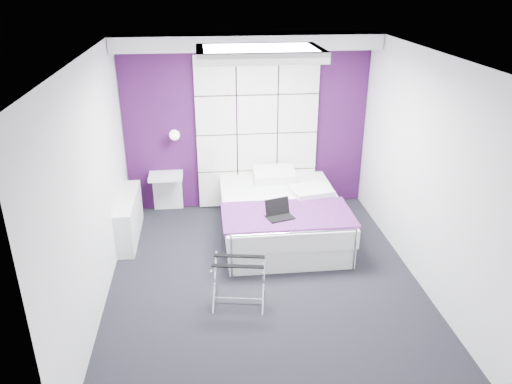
# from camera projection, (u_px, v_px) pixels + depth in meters

# --- Properties ---
(floor) EXTENTS (4.40, 4.40, 0.00)m
(floor) POSITION_uv_depth(u_px,v_px,m) (265.00, 282.00, 5.86)
(floor) COLOR black
(floor) RESTS_ON ground
(ceiling) EXTENTS (4.40, 4.40, 0.00)m
(ceiling) POSITION_uv_depth(u_px,v_px,m) (267.00, 56.00, 4.82)
(ceiling) COLOR white
(ceiling) RESTS_ON wall_back
(wall_back) EXTENTS (3.60, 0.00, 3.60)m
(wall_back) POSITION_uv_depth(u_px,v_px,m) (247.00, 124.00, 7.34)
(wall_back) COLOR white
(wall_back) RESTS_ON floor
(wall_left) EXTENTS (0.00, 4.40, 4.40)m
(wall_left) POSITION_uv_depth(u_px,v_px,m) (93.00, 188.00, 5.16)
(wall_left) COLOR white
(wall_left) RESTS_ON floor
(wall_right) EXTENTS (0.00, 4.40, 4.40)m
(wall_right) POSITION_uv_depth(u_px,v_px,m) (427.00, 174.00, 5.52)
(wall_right) COLOR white
(wall_right) RESTS_ON floor
(accent_wall) EXTENTS (3.58, 0.02, 2.58)m
(accent_wall) POSITION_uv_depth(u_px,v_px,m) (247.00, 124.00, 7.33)
(accent_wall) COLOR #340D3A
(accent_wall) RESTS_ON wall_back
(soffit) EXTENTS (3.58, 0.50, 0.20)m
(soffit) POSITION_uv_depth(u_px,v_px,m) (248.00, 42.00, 6.63)
(soffit) COLOR white
(soffit) RESTS_ON wall_back
(headboard) EXTENTS (1.80, 0.08, 2.30)m
(headboard) POSITION_uv_depth(u_px,v_px,m) (257.00, 133.00, 7.35)
(headboard) COLOR silver
(headboard) RESTS_ON wall_back
(skylight) EXTENTS (1.36, 0.86, 0.12)m
(skylight) POSITION_uv_depth(u_px,v_px,m) (259.00, 52.00, 5.38)
(skylight) COLOR white
(skylight) RESTS_ON ceiling
(wall_lamp) EXTENTS (0.15, 0.15, 0.15)m
(wall_lamp) POSITION_uv_depth(u_px,v_px,m) (175.00, 134.00, 7.14)
(wall_lamp) COLOR white
(wall_lamp) RESTS_ON wall_back
(radiator) EXTENTS (0.22, 1.20, 0.60)m
(radiator) POSITION_uv_depth(u_px,v_px,m) (129.00, 217.00, 6.76)
(radiator) COLOR white
(radiator) RESTS_ON floor
(bed) EXTENTS (1.65, 1.98, 0.70)m
(bed) POSITION_uv_depth(u_px,v_px,m) (281.00, 215.00, 6.83)
(bed) COLOR white
(bed) RESTS_ON floor
(nightstand) EXTENTS (0.49, 0.38, 0.05)m
(nightstand) POSITION_uv_depth(u_px,v_px,m) (166.00, 176.00, 7.34)
(nightstand) COLOR white
(nightstand) RESTS_ON wall_back
(luggage_rack) EXTENTS (0.55, 0.41, 0.54)m
(luggage_rack) POSITION_uv_depth(u_px,v_px,m) (239.00, 282.00, 5.39)
(luggage_rack) COLOR silver
(luggage_rack) RESTS_ON floor
(laptop) EXTENTS (0.32, 0.23, 0.23)m
(laptop) POSITION_uv_depth(u_px,v_px,m) (280.00, 212.00, 6.18)
(laptop) COLOR black
(laptop) RESTS_ON bed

